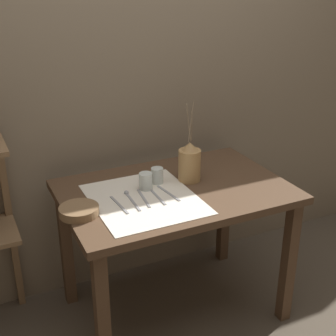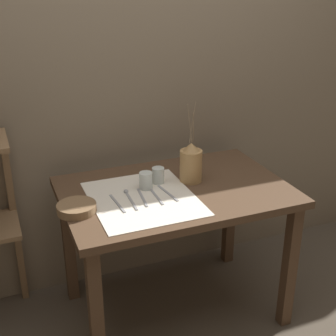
{
  "view_description": "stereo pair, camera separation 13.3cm",
  "coord_description": "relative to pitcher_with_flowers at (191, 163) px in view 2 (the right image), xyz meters",
  "views": [
    {
      "loc": [
        -0.96,
        -1.94,
        1.81
      ],
      "look_at": [
        -0.04,
        0.0,
        0.89
      ],
      "focal_mm": 50.0,
      "sensor_mm": 36.0,
      "label": 1
    },
    {
      "loc": [
        -0.84,
        -1.99,
        1.81
      ],
      "look_at": [
        -0.04,
        0.0,
        0.89
      ],
      "focal_mm": 50.0,
      "sensor_mm": 36.0,
      "label": 2
    }
  ],
  "objects": [
    {
      "name": "ground_plane",
      "position": [
        -0.11,
        -0.06,
        -0.87
      ],
      "size": [
        12.0,
        12.0,
        0.0
      ],
      "primitive_type": "plane",
      "color": "brown"
    },
    {
      "name": "stone_wall_back",
      "position": [
        -0.11,
        0.44,
        0.33
      ],
      "size": [
        7.0,
        0.06,
        2.4
      ],
      "color": "#7A6B56",
      "rests_on": "ground_plane"
    },
    {
      "name": "wooden_table",
      "position": [
        -0.11,
        -0.06,
        -0.21
      ],
      "size": [
        1.15,
        0.77,
        0.77
      ],
      "color": "#4C3523",
      "rests_on": "ground_plane"
    },
    {
      "name": "linen_cloth",
      "position": [
        -0.3,
        -0.1,
        -0.1
      ],
      "size": [
        0.5,
        0.57,
        0.0
      ],
      "color": "silver",
      "rests_on": "wooden_table"
    },
    {
      "name": "pitcher_with_flowers",
      "position": [
        0.0,
        0.0,
        0.0
      ],
      "size": [
        0.12,
        0.12,
        0.43
      ],
      "color": "#A87F4C",
      "rests_on": "wooden_table"
    },
    {
      "name": "wooden_bowl",
      "position": [
        -0.63,
        -0.12,
        -0.08
      ],
      "size": [
        0.18,
        0.18,
        0.04
      ],
      "color": "brown",
      "rests_on": "wooden_table"
    },
    {
      "name": "glass_tumbler_near",
      "position": [
        -0.25,
        -0.0,
        -0.05
      ],
      "size": [
        0.07,
        0.07,
        0.09
      ],
      "color": "silver",
      "rests_on": "wooden_table"
    },
    {
      "name": "glass_tumbler_far",
      "position": [
        -0.17,
        0.04,
        -0.06
      ],
      "size": [
        0.06,
        0.06,
        0.08
      ],
      "color": "silver",
      "rests_on": "wooden_table"
    },
    {
      "name": "knife_center",
      "position": [
        -0.44,
        -0.12,
        -0.09
      ],
      "size": [
        0.03,
        0.2,
        0.0
      ],
      "color": "#939399",
      "rests_on": "wooden_table"
    },
    {
      "name": "spoon_inner",
      "position": [
        -0.36,
        -0.06,
        -0.09
      ],
      "size": [
        0.03,
        0.21,
        0.02
      ],
      "color": "#939399",
      "rests_on": "wooden_table"
    },
    {
      "name": "fork_outer",
      "position": [
        -0.3,
        -0.1,
        -0.09
      ],
      "size": [
        0.03,
        0.2,
        0.0
      ],
      "color": "#939399",
      "rests_on": "wooden_table"
    },
    {
      "name": "spoon_outer",
      "position": [
        -0.24,
        -0.05,
        -0.09
      ],
      "size": [
        0.02,
        0.21,
        0.02
      ],
      "color": "#939399",
      "rests_on": "wooden_table"
    },
    {
      "name": "fork_inner",
      "position": [
        -0.17,
        -0.1,
        -0.09
      ],
      "size": [
        0.04,
        0.2,
        0.0
      ],
      "color": "#939399",
      "rests_on": "wooden_table"
    }
  ]
}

